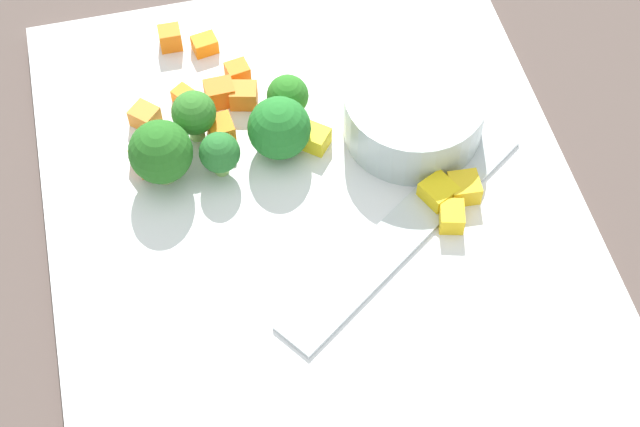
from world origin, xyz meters
TOP-DOWN VIEW (x-y plane):
  - ground_plane at (0.00, 0.00)m, footprint 4.00×4.00m
  - cutting_board at (0.00, 0.00)m, footprint 0.40×0.32m
  - prep_bowl at (0.05, -0.07)m, footprint 0.09×0.09m
  - chef_knife at (-0.10, 0.07)m, footprint 0.22×0.30m
  - carrot_dice_0 at (0.15, 0.04)m, footprint 0.02×0.02m
  - carrot_dice_1 at (0.10, 0.03)m, footprint 0.02×0.02m
  - carrot_dice_2 at (0.11, 0.06)m, footprint 0.02×0.02m
  - carrot_dice_3 at (0.12, 0.03)m, footprint 0.02×0.02m
  - carrot_dice_4 at (0.08, 0.05)m, footprint 0.02×0.02m
  - carrot_dice_5 at (0.16, 0.06)m, footprint 0.01×0.01m
  - carrot_dice_6 at (0.10, 0.09)m, footprint 0.02×0.02m
  - carrot_dice_7 at (0.07, 0.09)m, footprint 0.02×0.02m
  - carrot_dice_8 at (0.11, 0.04)m, footprint 0.02×0.02m
  - pepper_dice_0 at (-0.00, -0.09)m, footprint 0.02×0.02m
  - pepper_dice_1 at (0.06, -0.01)m, footprint 0.02×0.02m
  - pepper_dice_2 at (0.00, -0.07)m, footprint 0.02×0.02m
  - pepper_dice_3 at (-0.02, -0.08)m, footprint 0.02×0.02m
  - broccoli_floret_0 at (0.09, -0.00)m, footprint 0.03×0.03m
  - broccoli_floret_1 at (0.08, 0.06)m, footprint 0.03×0.03m
  - broccoli_floret_2 at (0.05, 0.05)m, footprint 0.03×0.03m
  - broccoli_floret_3 at (0.06, 0.01)m, footprint 0.04×0.04m
  - broccoli_floret_4 at (0.06, 0.08)m, footprint 0.04×0.04m

SIDE VIEW (x-z plane):
  - ground_plane at x=0.00m, z-range 0.00..0.00m
  - cutting_board at x=0.00m, z-range 0.00..0.01m
  - carrot_dice_2 at x=0.11m, z-range 0.01..0.02m
  - carrot_dice_0 at x=0.15m, z-range 0.01..0.02m
  - carrot_dice_7 at x=0.07m, z-range 0.01..0.02m
  - carrot_dice_6 at x=0.10m, z-range 0.01..0.02m
  - pepper_dice_1 at x=0.06m, z-range 0.01..0.03m
  - carrot_dice_3 at x=0.12m, z-range 0.01..0.03m
  - pepper_dice_3 at x=-0.02m, z-range 0.01..0.03m
  - pepper_dice_0 at x=0.00m, z-range 0.01..0.03m
  - pepper_dice_2 at x=0.00m, z-range 0.01..0.03m
  - carrot_dice_1 at x=0.10m, z-range 0.01..0.03m
  - carrot_dice_5 at x=0.16m, z-range 0.01..0.03m
  - chef_knife at x=-0.10m, z-range 0.01..0.03m
  - carrot_dice_8 at x=0.11m, z-range 0.01..0.03m
  - carrot_dice_4 at x=0.08m, z-range 0.01..0.03m
  - broccoli_floret_0 at x=0.09m, z-range 0.01..0.04m
  - prep_bowl at x=0.05m, z-range 0.01..0.05m
  - broccoli_floret_2 at x=0.05m, z-range 0.01..0.05m
  - broccoli_floret_3 at x=0.06m, z-range 0.01..0.05m
  - broccoli_floret_1 at x=0.08m, z-range 0.02..0.05m
  - broccoli_floret_4 at x=0.06m, z-range 0.01..0.06m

